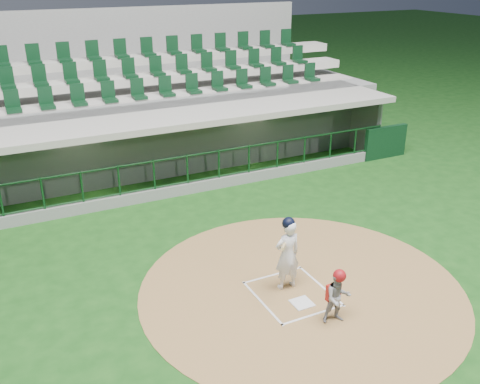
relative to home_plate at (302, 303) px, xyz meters
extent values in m
plane|color=#133F12|center=(0.00, 0.70, -0.02)|extent=(120.00, 120.00, 0.00)
cylinder|color=brown|center=(0.30, 0.50, -0.02)|extent=(7.20, 7.20, 0.01)
cube|color=silver|center=(0.00, 0.00, 0.00)|extent=(0.43, 0.43, 0.02)
cube|color=silver|center=(-0.75, 0.40, 0.00)|extent=(0.05, 1.80, 0.01)
cube|color=white|center=(0.75, 0.40, 0.00)|extent=(0.05, 1.80, 0.01)
cube|color=silver|center=(0.00, 1.25, 0.00)|extent=(1.55, 0.05, 0.01)
cube|color=silver|center=(0.00, -0.45, 0.00)|extent=(1.55, 0.05, 0.01)
cube|color=slate|center=(0.00, 8.20, -0.57)|extent=(15.00, 3.00, 0.10)
cube|color=gray|center=(0.00, 9.80, 0.83)|extent=(15.00, 0.20, 2.70)
cube|color=#B7B2A2|center=(0.00, 9.68, 1.08)|extent=(13.50, 0.04, 0.90)
cube|color=slate|center=(7.50, 8.20, 0.83)|extent=(0.20, 3.00, 2.70)
cube|color=gray|center=(0.00, 7.95, 2.28)|extent=(15.40, 3.50, 0.20)
cube|color=slate|center=(0.00, 6.65, 0.13)|extent=(15.00, 0.15, 0.40)
cube|color=black|center=(0.00, 6.65, 1.70)|extent=(15.00, 0.01, 0.95)
cube|color=brown|center=(0.00, 9.25, -0.30)|extent=(12.75, 0.40, 0.45)
cube|color=white|center=(-3.00, 8.20, 2.15)|extent=(1.30, 0.35, 0.04)
cube|color=white|center=(3.00, 8.20, 2.15)|extent=(1.30, 0.35, 0.04)
cube|color=black|center=(7.80, 6.60, 0.58)|extent=(1.80, 0.18, 1.20)
imported|color=#B31315|center=(-4.35, 8.99, 0.40)|extent=(1.35, 1.02, 1.85)
imported|color=#A51C11|center=(-1.08, 8.86, 0.34)|extent=(1.03, 0.48, 1.72)
imported|color=#9E1D11|center=(0.82, 9.04, 0.38)|extent=(0.92, 0.63, 1.80)
imported|color=#B51413|center=(5.50, 9.00, 0.39)|extent=(1.73, 0.72, 1.81)
cube|color=slate|center=(0.00, 11.45, 1.13)|extent=(17.00, 6.50, 2.50)
cube|color=#A39D93|center=(0.00, 9.95, 2.28)|extent=(16.60, 0.95, 0.30)
cube|color=#AEA99D|center=(0.00, 10.90, 2.83)|extent=(16.60, 0.95, 0.30)
cube|color=#A5A195|center=(0.00, 11.85, 3.38)|extent=(16.60, 0.95, 0.30)
cube|color=slate|center=(0.00, 14.80, 2.50)|extent=(17.00, 0.25, 5.05)
imported|color=white|center=(0.02, 0.70, 0.81)|extent=(0.60, 0.40, 1.64)
sphere|color=black|center=(0.02, 0.70, 1.57)|extent=(0.28, 0.28, 0.28)
cylinder|color=tan|center=(-0.23, 0.45, 1.23)|extent=(0.58, 0.79, 0.39)
imported|color=#929297|center=(0.29, -0.82, 0.55)|extent=(0.63, 0.54, 1.11)
sphere|color=maroon|center=(0.29, -0.82, 1.05)|extent=(0.26, 0.26, 0.26)
cube|color=#AE1712|center=(0.29, -0.67, 0.60)|extent=(0.32, 0.10, 0.35)
camera|label=1|loc=(-5.40, -7.95, 6.63)|focal=40.00mm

